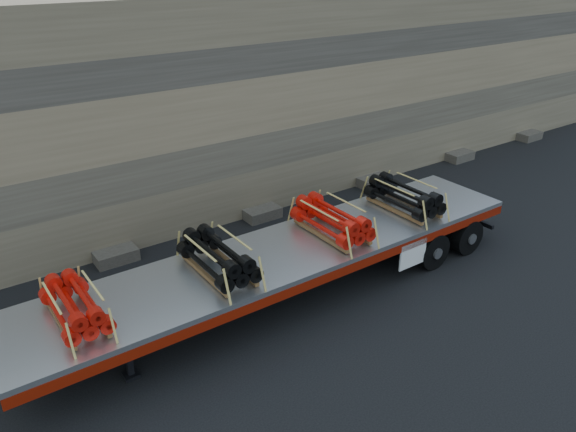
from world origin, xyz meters
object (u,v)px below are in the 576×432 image
(bundle_midfront, at_px, (218,258))
(bundle_rear, at_px, (404,197))
(trailer, at_px, (287,273))
(bundle_front, at_px, (75,307))
(bundle_midrear, at_px, (332,221))

(bundle_midfront, xyz_separation_m, bundle_rear, (6.02, 0.04, 0.00))
(trailer, distance_m, bundle_front, 5.28)
(bundle_front, height_order, bundle_rear, bundle_rear)
(bundle_midfront, bearing_deg, bundle_rear, 0.00)
(bundle_midrear, relative_size, bundle_rear, 1.01)
(bundle_midrear, bearing_deg, trailer, 180.00)
(bundle_midrear, bearing_deg, bundle_midfront, 180.00)
(bundle_midrear, xyz_separation_m, bundle_rear, (2.66, 0.02, -0.00))
(bundle_midfront, bearing_deg, bundle_front, 180.00)
(trailer, xyz_separation_m, bundle_front, (-5.18, -0.03, 1.03))
(bundle_midfront, bearing_deg, bundle_midrear, -0.00)
(bundle_midfront, bearing_deg, trailer, 0.00)
(trailer, bearing_deg, bundle_rear, 0.00)
(bundle_front, bearing_deg, bundle_midrear, -0.00)
(bundle_rear, bearing_deg, bundle_front, -180.00)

